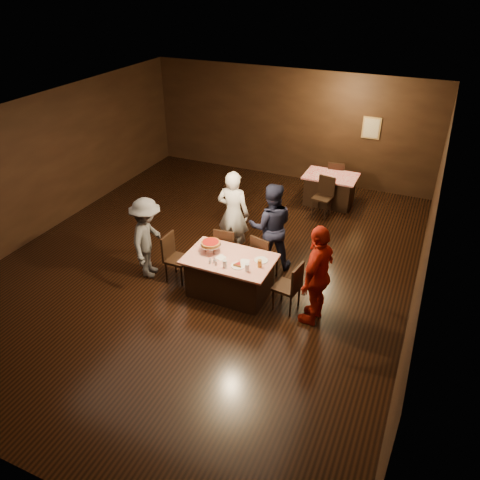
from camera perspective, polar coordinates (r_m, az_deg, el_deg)
name	(u,v)px	position (r m, az deg, el deg)	size (l,w,h in m)	color
room	(204,165)	(8.70, -4.41, 9.10)	(10.00, 10.04, 3.02)	black
main_table	(230,276)	(8.61, -1.25, -4.36)	(1.60, 1.00, 0.77)	#A61D0B
back_table	(330,189)	(12.12, 10.87, 6.07)	(1.30, 0.90, 0.77)	red
chair_far_left	(227,247)	(9.27, -1.54, -0.89)	(0.42, 0.42, 0.95)	black
chair_far_right	(265,256)	(9.00, 3.07, -1.97)	(0.42, 0.42, 0.95)	black
chair_end_left	(178,258)	(9.01, -7.62, -2.22)	(0.42, 0.42, 0.95)	black
chair_end_right	(287,286)	(8.23, 5.73, -5.60)	(0.42, 0.42, 0.95)	black
chair_back_near	(323,197)	(11.47, 10.03, 5.17)	(0.42, 0.42, 0.95)	black
chair_back_far	(336,178)	(12.63, 11.59, 7.46)	(0.42, 0.42, 0.95)	black
diner_white_jacket	(233,214)	(9.54, -0.83, 3.22)	(0.67, 0.44, 1.85)	white
diner_navy_hoodie	(271,227)	(9.13, 3.78, 1.63)	(0.88, 0.68, 1.80)	black
diner_grey_knit	(148,238)	(9.07, -11.20, 0.23)	(1.06, 0.61, 1.64)	#4F5054
diner_red_shirt	(317,275)	(7.80, 9.41, -4.24)	(1.07, 0.45, 1.83)	#AD1F0E
pizza_stand	(211,243)	(8.49, -3.60, -0.41)	(0.38, 0.38, 0.22)	black
plate_with_slice	(238,265)	(8.16, -0.23, -3.07)	(0.25, 0.25, 0.06)	white
plate_empty	(261,260)	(8.32, 2.59, -2.48)	(0.25, 0.25, 0.01)	white
glass_front_left	(225,264)	(8.11, -1.87, -2.92)	(0.08, 0.08, 0.14)	silver
glass_front_right	(247,268)	(8.01, 0.88, -3.38)	(0.08, 0.08, 0.14)	silver
glass_amber	(260,264)	(8.12, 2.41, -2.90)	(0.08, 0.08, 0.14)	#BF7F26
condiments	(213,261)	(8.22, -3.26, -2.62)	(0.17, 0.10, 0.09)	silver
napkin_center	(245,262)	(8.29, 0.60, -2.64)	(0.16, 0.16, 0.01)	white
napkin_left	(221,257)	(8.41, -2.36, -2.13)	(0.16, 0.16, 0.01)	white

